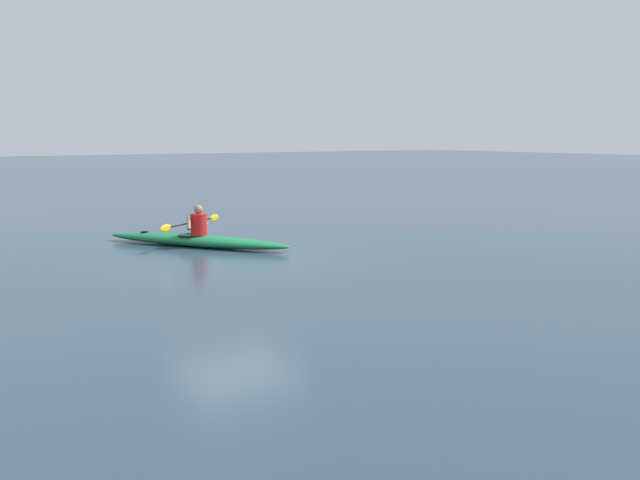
{
  "coord_description": "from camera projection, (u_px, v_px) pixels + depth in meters",
  "views": [
    {
      "loc": [
        6.04,
        12.41,
        2.61
      ],
      "look_at": [
        -0.93,
        1.85,
        0.62
      ],
      "focal_mm": 37.42,
      "sensor_mm": 36.0,
      "label": 1
    }
  ],
  "objects": [
    {
      "name": "kayaker",
      "position": [
        198.0,
        223.0,
        15.76
      ],
      "size": [
        2.05,
        1.4,
        0.72
      ],
      "color": "red",
      "rests_on": "kayak"
    },
    {
      "name": "ground_plane",
      "position": [
        234.0,
        262.0,
        13.92
      ],
      "size": [
        160.0,
        160.0,
        0.0
      ],
      "primitive_type": "plane",
      "color": "#283D4C"
    },
    {
      "name": "kayak",
      "position": [
        196.0,
        240.0,
        15.85
      ],
      "size": [
        3.3,
        4.48,
        0.28
      ],
      "color": "#19723F",
      "rests_on": "ground"
    }
  ]
}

